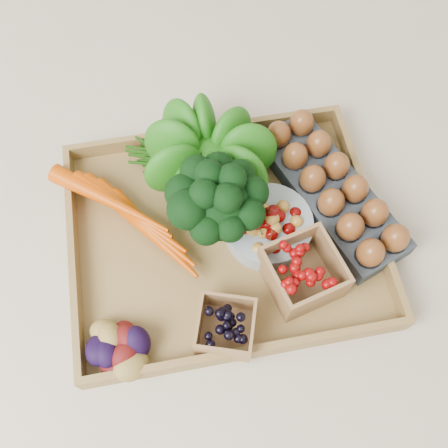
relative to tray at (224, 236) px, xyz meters
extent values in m
plane|color=beige|center=(0.00, 0.00, -0.01)|extent=(4.00, 4.00, 0.00)
cube|color=olive|center=(0.00, 0.00, 0.00)|extent=(0.55, 0.45, 0.01)
sphere|color=#175C0E|center=(-0.01, 0.12, 0.09)|extent=(0.16, 0.16, 0.16)
cylinder|color=#8C9EA5|center=(0.08, -0.01, 0.03)|extent=(0.16, 0.16, 0.04)
cube|color=#333841|center=(0.21, 0.04, 0.03)|extent=(0.23, 0.36, 0.04)
cube|color=black|center=(-0.03, -0.18, 0.04)|extent=(0.12, 0.12, 0.06)
cube|color=#6D0405|center=(0.12, -0.11, 0.05)|extent=(0.14, 0.14, 0.08)
camera|label=1|loc=(-0.07, -0.37, 0.84)|focal=40.00mm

